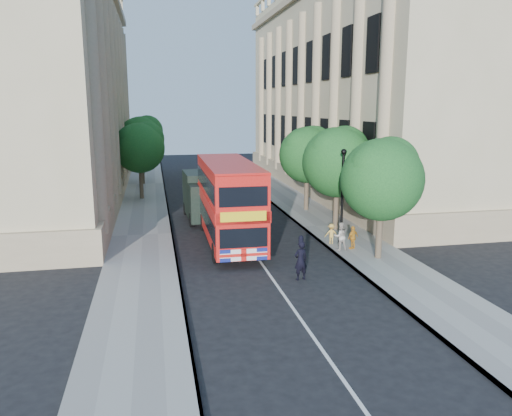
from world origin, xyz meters
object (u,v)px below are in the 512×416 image
double_decker_bus (229,200)px  police_constable (301,261)px  lamp_post (342,200)px  box_van (203,197)px  woman_pedestrian (340,236)px

double_decker_bus → police_constable: 7.07m
double_decker_bus → police_constable: bearing=-71.0°
lamp_post → double_decker_bus: 6.19m
box_van → woman_pedestrian: box_van is taller
double_decker_bus → box_van: (-0.80, 6.12, -0.93)m
box_van → police_constable: size_ratio=3.16×
lamp_post → box_van: size_ratio=0.93×
lamp_post → double_decker_bus: bearing=165.7°
box_van → woman_pedestrian: bearing=-57.3°
box_van → police_constable: 13.01m
double_decker_bus → box_van: size_ratio=1.75×
double_decker_bus → woman_pedestrian: (5.44, -2.87, -1.61)m
lamp_post → box_van: lamp_post is taller
lamp_post → woman_pedestrian: lamp_post is taller
lamp_post → police_constable: 6.50m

